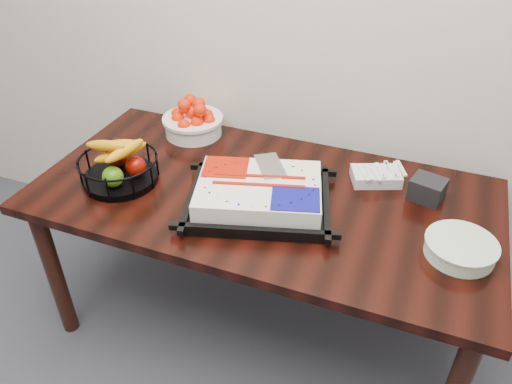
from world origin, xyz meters
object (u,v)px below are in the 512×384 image
(tangerine_bowl, at_px, (193,119))
(fruit_basket, at_px, (119,167))
(plate_stack, at_px, (460,248))
(cake_tray, at_px, (259,194))
(napkin_box, at_px, (427,189))
(table, at_px, (262,210))

(tangerine_bowl, relative_size, fruit_basket, 0.89)
(fruit_basket, distance_m, plate_stack, 1.30)
(cake_tray, relative_size, fruit_basket, 1.95)
(tangerine_bowl, xyz_separation_m, napkin_box, (1.07, -0.13, -0.03))
(tangerine_bowl, height_order, plate_stack, tangerine_bowl)
(plate_stack, bearing_deg, fruit_basket, -178.22)
(fruit_basket, xyz_separation_m, napkin_box, (1.16, 0.33, -0.03))
(fruit_basket, bearing_deg, table, 13.78)
(fruit_basket, height_order, napkin_box, fruit_basket)
(table, relative_size, tangerine_bowl, 6.43)
(fruit_basket, distance_m, napkin_box, 1.21)
(tangerine_bowl, bearing_deg, napkin_box, -7.03)
(cake_tray, xyz_separation_m, napkin_box, (0.58, 0.27, -0.01))
(cake_tray, distance_m, plate_stack, 0.72)
(fruit_basket, xyz_separation_m, plate_stack, (1.30, 0.04, -0.04))
(table, bearing_deg, cake_tray, -78.38)
(cake_tray, height_order, tangerine_bowl, tangerine_bowl)
(cake_tray, bearing_deg, table, 101.62)
(plate_stack, bearing_deg, table, 172.50)
(table, bearing_deg, fruit_basket, -166.22)
(plate_stack, height_order, napkin_box, napkin_box)
(cake_tray, bearing_deg, tangerine_bowl, 140.18)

